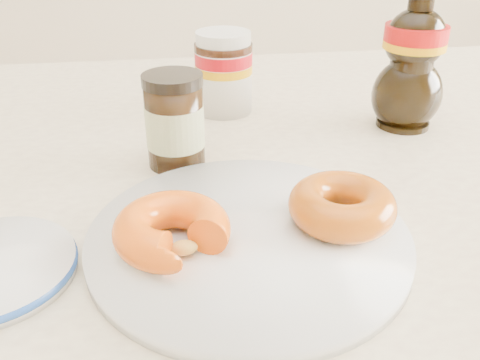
{
  "coord_description": "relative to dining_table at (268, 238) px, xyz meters",
  "views": [
    {
      "loc": [
        -0.1,
        -0.39,
        1.01
      ],
      "look_at": [
        -0.04,
        0.02,
        0.79
      ],
      "focal_mm": 40.0,
      "sensor_mm": 36.0,
      "label": 1
    }
  ],
  "objects": [
    {
      "name": "donut_bitten",
      "position": [
        -0.11,
        -0.14,
        0.11
      ],
      "size": [
        0.12,
        0.12,
        0.03
      ],
      "primitive_type": "torus",
      "rotation": [
        0.0,
        0.0,
        -0.41
      ],
      "color": "#E1550C",
      "rests_on": "plate"
    },
    {
      "name": "donut_whole",
      "position": [
        0.04,
        -0.12,
        0.11
      ],
      "size": [
        0.12,
        0.12,
        0.03
      ],
      "primitive_type": "torus",
      "rotation": [
        0.0,
        0.0,
        0.36
      ],
      "color": "#9E420A",
      "rests_on": "plate"
    },
    {
      "name": "dark_jar",
      "position": [
        -0.1,
        0.04,
        0.13
      ],
      "size": [
        0.06,
        0.06,
        0.1
      ],
      "rotation": [
        0.0,
        0.0,
        -0.05
      ],
      "color": "black",
      "rests_on": "dining_table"
    },
    {
      "name": "dining_table",
      "position": [
        0.0,
        0.0,
        0.0
      ],
      "size": [
        1.4,
        0.9,
        0.75
      ],
      "color": "#FFEEC2",
      "rests_on": "ground"
    },
    {
      "name": "nutella_jar",
      "position": [
        -0.03,
        0.19,
        0.14
      ],
      "size": [
        0.07,
        0.07,
        0.11
      ],
      "rotation": [
        0.0,
        0.0,
        0.32
      ],
      "color": "white",
      "rests_on": "dining_table"
    },
    {
      "name": "plate",
      "position": [
        -0.04,
        -0.13,
        0.09
      ],
      "size": [
        0.27,
        0.27,
        0.01
      ],
      "color": "white",
      "rests_on": "dining_table"
    },
    {
      "name": "syrup_bottle",
      "position": [
        0.19,
        0.1,
        0.17
      ],
      "size": [
        0.09,
        0.08,
        0.17
      ],
      "primitive_type": null,
      "rotation": [
        0.0,
        0.0,
        0.07
      ],
      "color": "black",
      "rests_on": "dining_table"
    }
  ]
}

